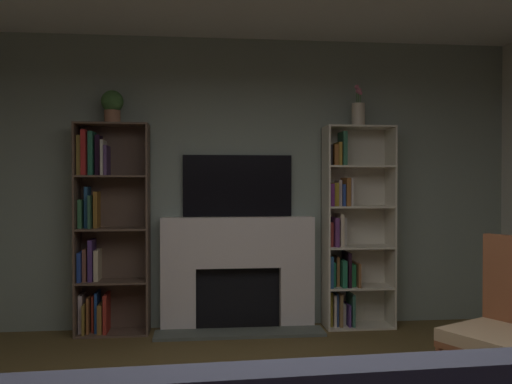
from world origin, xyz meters
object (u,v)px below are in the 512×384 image
at_px(bookshelf_left, 104,230).
at_px(vase_with_flowers, 358,113).
at_px(tv, 237,186).
at_px(fireplace, 238,271).
at_px(potted_plant, 112,105).
at_px(bookshelf_right, 349,233).

distance_m(bookshelf_left, vase_with_flowers, 2.70).
xyz_separation_m(tv, vase_with_flowers, (1.18, -0.12, 0.72)).
bearing_deg(tv, fireplace, -90.00).
bearing_deg(potted_plant, vase_with_flowers, -0.01).
xyz_separation_m(fireplace, bookshelf_left, (-1.27, -0.02, 0.42)).
distance_m(tv, bookshelf_left, 1.34).
xyz_separation_m(potted_plant, vase_with_flowers, (2.37, -0.00, -0.04)).
bearing_deg(vase_with_flowers, bookshelf_right, 160.81).
height_order(bookshelf_left, vase_with_flowers, vase_with_flowers).
bearing_deg(vase_with_flowers, fireplace, 177.44).
bearing_deg(bookshelf_left, tv, 3.84).
relative_size(tv, bookshelf_left, 0.54).
xyz_separation_m(fireplace, bookshelf_right, (1.10, -0.02, 0.36)).
distance_m(fireplace, tv, 0.83).
distance_m(bookshelf_right, vase_with_flowers, 1.19).
bearing_deg(potted_plant, bookshelf_left, 157.98).
relative_size(bookshelf_right, vase_with_flowers, 4.82).
bearing_deg(potted_plant, fireplace, 2.55).
distance_m(fireplace, potted_plant, 1.98).
height_order(fireplace, bookshelf_right, bookshelf_right).
relative_size(fireplace, bookshelf_right, 0.80).
height_order(fireplace, vase_with_flowers, vase_with_flowers).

